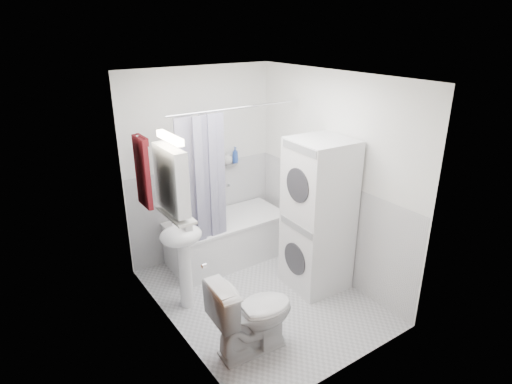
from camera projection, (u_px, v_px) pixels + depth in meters
floor at (260, 296)px, 4.79m from camera, size 2.60×2.60×0.00m
room_walls at (261, 171)px, 4.25m from camera, size 2.60×2.60×2.60m
wainscot at (245, 238)px, 4.80m from camera, size 1.98×2.58×2.58m
door at (204, 266)px, 3.50m from camera, size 0.05×2.00×2.00m
bathtub at (227, 237)px, 5.45m from camera, size 1.48×0.70×0.57m
tub_spout at (226, 184)px, 5.60m from camera, size 0.04×0.12×0.04m
curtain_rod at (237, 108)px, 4.61m from camera, size 1.66×0.02×0.02m
shower_curtain at (203, 181)px, 4.64m from camera, size 0.55×0.02×1.45m
sink at (182, 248)px, 4.38m from camera, size 0.44×0.37×1.04m
medicine_cabinet at (171, 178)px, 3.82m from camera, size 0.13×0.50×0.71m
shelf at (176, 215)px, 3.96m from camera, size 0.18×0.54×0.02m
shower_caddy at (229, 165)px, 5.52m from camera, size 0.22×0.06×0.02m
towel at (143, 171)px, 4.34m from camera, size 0.07×0.31×0.76m
washer_dryer at (318, 216)px, 4.72m from camera, size 0.65×0.65×1.74m
toilet at (252, 314)px, 3.89m from camera, size 0.82×0.50×0.78m
soap_pump at (188, 228)px, 4.26m from camera, size 0.08×0.17×0.08m
shelf_bottle at (182, 215)px, 3.83m from camera, size 0.07×0.18×0.07m
shelf_cup at (170, 204)px, 4.03m from camera, size 0.10×0.09×0.10m
shampoo_a at (227, 159)px, 5.48m from camera, size 0.13×0.17×0.13m
shampoo_b at (235, 160)px, 5.55m from camera, size 0.08×0.21×0.08m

